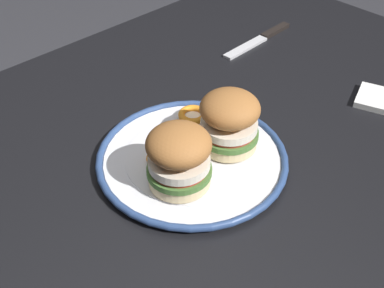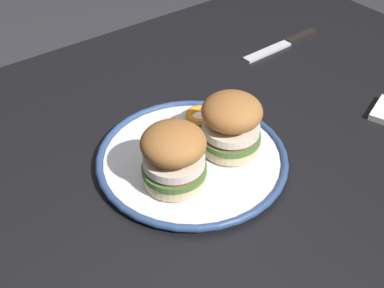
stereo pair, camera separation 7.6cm
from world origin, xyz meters
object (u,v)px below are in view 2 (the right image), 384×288
at_px(sandwich_half_left, 231,123).
at_px(dining_table, 197,215).
at_px(table_knife, 286,43).
at_px(dinner_plate, 192,158).
at_px(sandwich_half_right, 174,155).

bearing_deg(sandwich_half_left, dining_table, -169.09).
distance_m(dining_table, table_knife, 0.50).
relative_size(dinner_plate, sandwich_half_right, 3.02).
relative_size(dining_table, sandwich_half_right, 14.25).
distance_m(dining_table, dinner_plate, 0.10).
bearing_deg(dinner_plate, dining_table, -115.92).
relative_size(dining_table, table_knife, 6.79).
xyz_separation_m(dinner_plate, table_knife, (0.42, 0.19, -0.01)).
bearing_deg(dining_table, dinner_plate, 64.08).
xyz_separation_m(sandwich_half_left, sandwich_half_right, (-0.12, -0.01, 0.00)).
bearing_deg(sandwich_half_left, dinner_plate, 159.13).
height_order(sandwich_half_left, sandwich_half_right, same).
xyz_separation_m(sandwich_half_left, table_knife, (0.35, 0.22, -0.07)).
bearing_deg(sandwich_half_right, sandwich_half_left, 3.98).
bearing_deg(sandwich_half_left, table_knife, 31.48).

